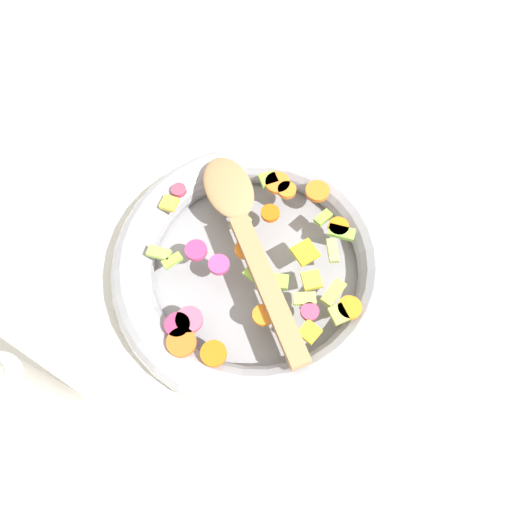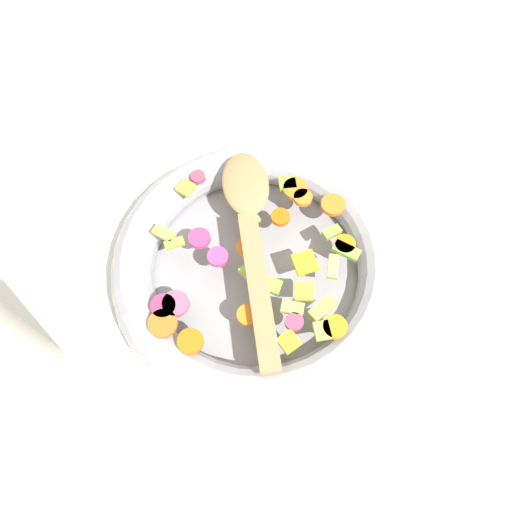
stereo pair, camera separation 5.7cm
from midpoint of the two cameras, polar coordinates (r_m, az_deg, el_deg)
The scene contains 5 objects.
ground_plane at distance 0.61m, azimuth -2.64°, elevation -2.30°, with size 4.00×4.00×0.00m, color silver.
skillet at distance 0.59m, azimuth -2.73°, elevation -1.45°, with size 0.34×0.34×0.05m.
chopped_vegetables at distance 0.56m, azimuth -2.26°, elevation -1.16°, with size 0.24×0.24×0.01m.
wooden_spoon at distance 0.57m, azimuth -3.94°, elevation 2.81°, with size 0.06×0.28×0.01m.
pepper_mill at distance 0.53m, azimuth -26.99°, elevation -14.58°, with size 0.05×0.05×0.19m.
Camera 1 is at (0.07, 0.24, 0.56)m, focal length 35.00 mm.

